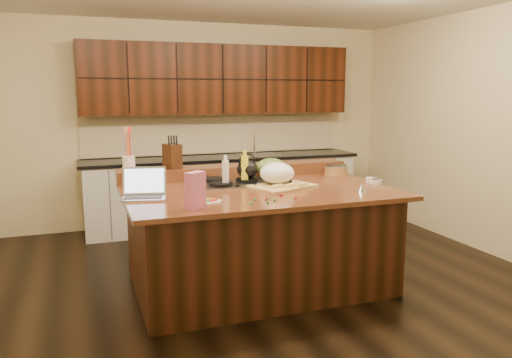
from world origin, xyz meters
name	(u,v)px	position (x,y,z in m)	size (l,w,h in m)	color
room	(258,142)	(0.00, 0.00, 1.35)	(5.52, 5.02, 2.72)	black
island	(258,237)	(0.00, 0.00, 0.46)	(2.40, 1.60, 0.92)	black
back_ledge	(235,171)	(0.00, 0.70, 0.98)	(2.40, 0.30, 0.12)	black
cooktop	(247,181)	(0.00, 0.30, 0.94)	(0.92, 0.52, 0.05)	gray
back_counter	(222,153)	(0.30, 2.23, 0.98)	(3.70, 0.66, 2.40)	silver
kettle	(247,169)	(0.00, 0.30, 1.06)	(0.20, 0.20, 0.18)	black
green_bowl	(271,166)	(0.30, 0.43, 1.05)	(0.30, 0.30, 0.17)	#59732E
laptop	(144,190)	(-1.03, -0.06, 0.99)	(0.41, 0.35, 0.25)	#B7B7BC
oil_bottle	(245,170)	(-0.04, 0.25, 1.06)	(0.07, 0.07, 0.27)	yellow
vinegar_bottle	(226,174)	(-0.26, 0.17, 1.04)	(0.06, 0.06, 0.25)	silver
wooden_tray	(278,176)	(0.21, 0.02, 1.02)	(0.66, 0.57, 0.23)	tan
ramekin_a	(377,182)	(1.15, -0.17, 0.94)	(0.10, 0.10, 0.04)	white
ramekin_b	(375,181)	(1.15, -0.15, 0.94)	(0.10, 0.10, 0.04)	white
ramekin_c	(371,180)	(1.15, -0.07, 0.94)	(0.10, 0.10, 0.04)	white
strainer_bowl	(336,171)	(1.04, 0.43, 0.97)	(0.24, 0.24, 0.09)	#996B3F
kitchen_timer	(362,188)	(0.81, -0.45, 0.96)	(0.08, 0.08, 0.07)	silver
pink_bag	(195,190)	(-0.71, -0.59, 1.06)	(0.15, 0.08, 0.28)	#D3638E
candy_plate	(210,201)	(-0.55, -0.41, 0.93)	(0.18, 0.18, 0.01)	white
package_box	(137,187)	(-1.07, 0.08, 0.99)	(0.10, 0.07, 0.14)	gold
utensil_crock	(129,163)	(-1.07, 0.70, 1.11)	(0.12, 0.12, 0.14)	white
knife_block	(172,156)	(-0.65, 0.70, 1.16)	(0.12, 0.20, 0.24)	black
gumdrop_0	(266,199)	(-0.11, -0.49, 0.93)	(0.02, 0.02, 0.02)	red
gumdrop_1	(255,200)	(-0.20, -0.48, 0.93)	(0.02, 0.02, 0.02)	#198C26
gumdrop_2	(295,198)	(0.13, -0.53, 0.93)	(0.02, 0.02, 0.02)	red
gumdrop_3	(268,203)	(-0.14, -0.62, 0.93)	(0.02, 0.02, 0.02)	#198C26
gumdrop_4	(267,196)	(-0.06, -0.39, 0.93)	(0.02, 0.02, 0.02)	red
gumdrop_5	(268,198)	(-0.07, -0.44, 0.93)	(0.02, 0.02, 0.02)	#198C26
gumdrop_6	(254,199)	(-0.20, -0.44, 0.93)	(0.02, 0.02, 0.02)	red
gumdrop_7	(251,203)	(-0.27, -0.59, 0.93)	(0.02, 0.02, 0.02)	#198C26
gumdrop_8	(280,195)	(0.06, -0.39, 0.93)	(0.02, 0.02, 0.02)	red
gumdrop_9	(275,200)	(-0.06, -0.55, 0.93)	(0.02, 0.02, 0.02)	#198C26
gumdrop_10	(282,195)	(0.07, -0.39, 0.93)	(0.02, 0.02, 0.02)	red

